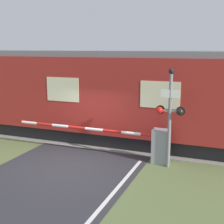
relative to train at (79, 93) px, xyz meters
name	(u,v)px	position (x,y,z in m)	size (l,w,h in m)	color
ground_plane	(76,163)	(1.46, -3.18, -2.01)	(80.00, 80.00, 0.00)	#5B6B3D
track_bed	(109,139)	(1.46, 0.00, -1.98)	(36.00, 3.20, 0.13)	gray
train	(79,93)	(0.00, 0.00, 0.00)	(14.71, 2.95, 3.92)	black
crossing_barrier	(146,143)	(3.72, -2.05, -1.32)	(6.32, 0.44, 1.24)	gray
signal_post	(170,112)	(4.59, -2.34, -0.07)	(0.98, 0.26, 3.39)	gray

